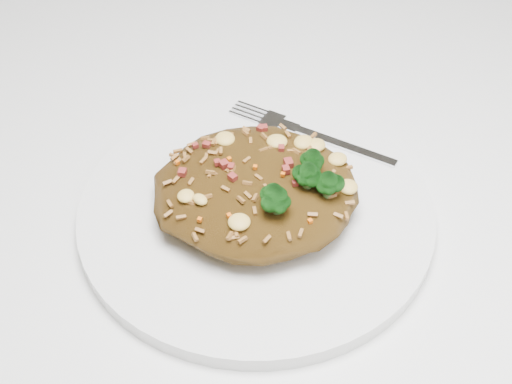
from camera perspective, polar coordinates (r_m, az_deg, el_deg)
dining_table at (r=0.71m, az=-6.60°, el=-2.68°), size 1.20×0.80×0.75m
plate at (r=0.59m, az=0.00°, el=-1.51°), size 0.29×0.29×0.01m
fried_rice at (r=0.56m, az=0.14°, el=0.69°), size 0.16×0.15×0.06m
fork at (r=0.64m, az=5.09°, el=4.41°), size 0.14×0.10×0.00m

